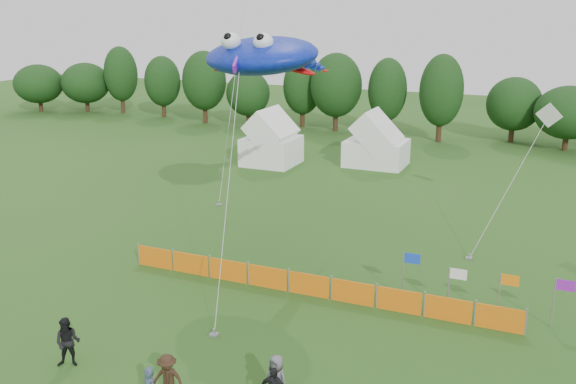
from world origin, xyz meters
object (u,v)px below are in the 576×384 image
at_px(barrier_fence, 309,285).
at_px(spectator_c, 168,379).
at_px(stingray_kite, 266,55).
at_px(tent_left, 271,142).
at_px(tent_right, 376,145).
at_px(spectator_b, 68,342).
at_px(spectator_e, 276,380).

distance_m(barrier_fence, spectator_c, 9.27).
relative_size(barrier_fence, stingray_kite, 1.13).
bearing_deg(tent_left, spectator_c, -70.96).
xyz_separation_m(tent_right, spectator_b, (-1.65, -33.23, -0.78)).
distance_m(spectator_c, stingray_kite, 15.42).
bearing_deg(tent_left, barrier_fence, -61.41).
distance_m(spectator_e, stingray_kite, 15.22).
xyz_separation_m(spectator_b, spectator_e, (7.63, 0.81, -0.05)).
bearing_deg(spectator_e, stingray_kite, 131.74).
height_order(barrier_fence, spectator_e, spectator_e).
relative_size(tent_right, spectator_b, 2.61).
height_order(tent_right, stingray_kite, stingray_kite).
bearing_deg(stingray_kite, tent_right, 91.49).
distance_m(barrier_fence, stingray_kite, 10.55).
bearing_deg(spectator_c, spectator_e, 14.84).
xyz_separation_m(spectator_b, stingray_kite, (2.21, 11.68, 9.12)).
height_order(barrier_fence, spectator_c, spectator_c).
distance_m(tent_right, barrier_fence, 24.89).
xyz_separation_m(barrier_fence, spectator_b, (-5.60, -8.69, 0.41)).
bearing_deg(spectator_e, tent_left, 130.34).
height_order(tent_left, spectator_c, tent_left).
relative_size(spectator_c, stingray_kite, 0.11).
bearing_deg(spectator_b, tent_right, 62.39).
height_order(tent_left, tent_right, tent_left).
bearing_deg(tent_left, stingray_kite, -65.75).
xyz_separation_m(tent_left, spectator_e, (13.81, -29.50, -0.96)).
height_order(tent_right, spectator_b, tent_right).
bearing_deg(spectator_c, spectator_b, 165.75).
bearing_deg(tent_right, tent_left, -159.56).
xyz_separation_m(barrier_fence, spectator_e, (2.02, -7.88, 0.36)).
distance_m(tent_right, spectator_c, 33.87).
height_order(tent_left, spectator_e, tent_left).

